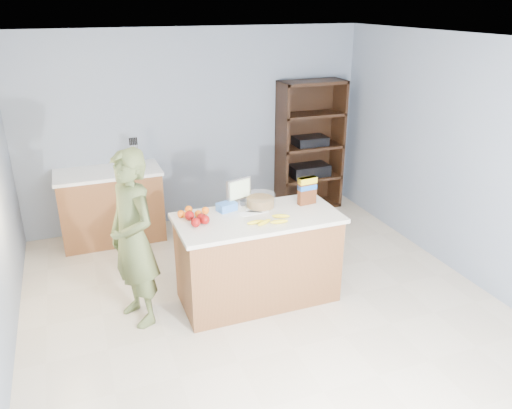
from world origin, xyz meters
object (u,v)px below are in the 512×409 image
object	(u,v)px
person	(133,239)
tv	(239,190)
counter_peninsula	(258,261)
cereal_box	(307,189)
shelving_unit	(308,148)

from	to	relation	value
person	tv	size ratio (longest dim) A/B	5.86
counter_peninsula	tv	distance (m)	0.72
counter_peninsula	person	xyz separation A→B (m)	(-1.16, 0.08, 0.41)
person	cereal_box	world-z (taller)	person
cereal_box	person	bearing A→B (deg)	-178.80
shelving_unit	person	size ratio (longest dim) A/B	1.09
tv	cereal_box	xyz separation A→B (m)	(0.65, -0.21, 0.00)
shelving_unit	person	bearing A→B (deg)	-143.96
tv	cereal_box	world-z (taller)	tv
person	cereal_box	distance (m)	1.74
cereal_box	tv	bearing A→B (deg)	162.32
person	tv	bearing A→B (deg)	81.12
counter_peninsula	shelving_unit	bearing A→B (deg)	52.89
shelving_unit	person	distance (m)	3.35
person	tv	world-z (taller)	person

